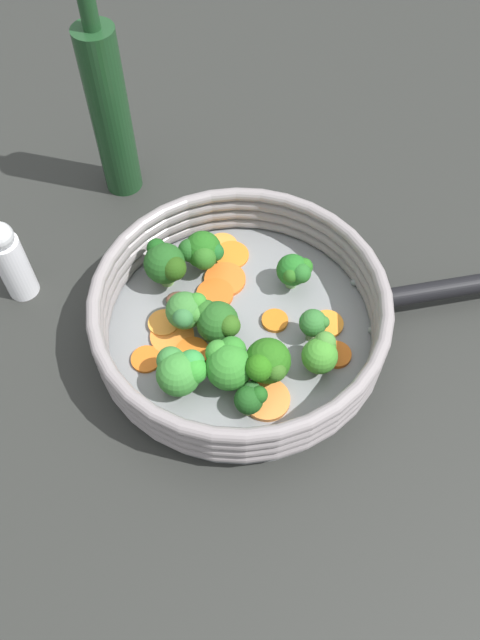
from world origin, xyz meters
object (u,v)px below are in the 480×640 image
object	(u,v)px
carrot_slice_1	(222,245)
broccoli_floret_5	(313,320)
carrot_slice_5	(328,324)
carrot_slice_0	(215,294)
carrot_slice_11	(192,352)
broccoli_floret_7	(187,311)
carrot_slice_3	(231,255)
carrot_slice_8	(146,359)
broccoli_floret_0	(165,263)
skillet	(240,332)
broccoli_floret_2	(202,251)
carrot_slice_10	(225,279)
broccoli_floret_1	(321,353)
broccoli_floret_4	(295,271)
carrot_slice_7	(275,321)
broccoli_floret_3	(181,370)
carrot_slice_2	(164,323)
carrot_slice_9	(267,399)
broccoli_floret_6	(216,321)
oil_bottle	(110,112)
carrot_slice_6	(172,336)
broccoli_floret_8	(228,363)
broccoli_floret_9	(267,363)
salt_shaker	(11,260)
carrot_slice_4	(336,355)

from	to	relation	value
carrot_slice_1	broccoli_floret_5	size ratio (longest dim) A/B	0.83
carrot_slice_1	carrot_slice_5	distance (m)	0.16
carrot_slice_0	carrot_slice_11	xyz separation A→B (m)	(-0.08, 0.01, 0.00)
carrot_slice_1	broccoli_floret_7	xyz separation A→B (m)	(-0.12, 0.02, 0.03)
carrot_slice_1	carrot_slice_3	bearing A→B (deg)	-134.46
carrot_slice_8	broccoli_floret_0	world-z (taller)	broccoli_floret_0
skillet	broccoli_floret_2	bearing A→B (deg)	36.43
broccoli_floret_7	broccoli_floret_0	bearing A→B (deg)	32.36
carrot_slice_3	broccoli_floret_5	size ratio (longest dim) A/B	0.95
skillet	broccoli_floret_0	size ratio (longest dim) A/B	5.24
carrot_slice_10	broccoli_floret_2	distance (m)	0.04
broccoli_floret_2	broccoli_floret_1	bearing A→B (deg)	-127.13
broccoli_floret_0	broccoli_floret_4	xyz separation A→B (m)	(0.02, -0.14, -0.01)
carrot_slice_7	broccoli_floret_0	xyz separation A→B (m)	(0.03, 0.13, 0.03)
broccoli_floret_3	carrot_slice_2	bearing A→B (deg)	28.24
carrot_slice_10	broccoli_floret_4	bearing A→B (deg)	-85.86
carrot_slice_9	broccoli_floret_4	bearing A→B (deg)	-3.72
carrot_slice_0	carrot_slice_10	distance (m)	0.02
carrot_slice_11	broccoli_floret_6	xyz separation A→B (m)	(0.03, -0.02, 0.02)
broccoli_floret_2	broccoli_floret_6	size ratio (longest dim) A/B	0.95
carrot_slice_7	broccoli_floret_4	world-z (taller)	broccoli_floret_4
carrot_slice_9	broccoli_floret_5	distance (m)	0.10
skillet	oil_bottle	size ratio (longest dim) A/B	1.08
carrot_slice_6	broccoli_floret_4	distance (m)	0.15
carrot_slice_3	broccoli_floret_8	bearing A→B (deg)	-171.38
broccoli_floret_7	broccoli_floret_9	bearing A→B (deg)	-118.01
carrot_slice_9	broccoli_floret_2	size ratio (longest dim) A/B	0.91
broccoli_floret_9	oil_bottle	xyz separation A→B (m)	(0.27, 0.23, 0.06)
carrot_slice_6	carrot_slice_9	xyz separation A→B (m)	(-0.06, -0.11, 0.00)
skillet	carrot_slice_11	bearing A→B (deg)	132.34
carrot_slice_0	broccoli_floret_1	world-z (taller)	broccoli_floret_1
skillet	carrot_slice_0	bearing A→B (deg)	42.48
carrot_slice_9	oil_bottle	xyz separation A→B (m)	(0.29, 0.23, 0.09)
carrot_slice_9	broccoli_floret_3	size ratio (longest dim) A/B	0.89
carrot_slice_8	broccoli_floret_0	size ratio (longest dim) A/B	0.56
broccoli_floret_0	salt_shaker	distance (m)	0.17
carrot_slice_10	salt_shaker	bearing A→B (deg)	99.35
carrot_slice_7	broccoli_floret_3	world-z (taller)	broccoli_floret_3
carrot_slice_2	carrot_slice_8	bearing A→B (deg)	170.06
carrot_slice_5	carrot_slice_7	size ratio (longest dim) A/B	1.18
broccoli_floret_1	carrot_slice_7	bearing A→B (deg)	47.88
broccoli_floret_0	carrot_slice_2	bearing A→B (deg)	-171.83
broccoli_floret_0	salt_shaker	xyz separation A→B (m)	(-0.03, 0.17, 0.00)
carrot_slice_3	carrot_slice_4	xyz separation A→B (m)	(-0.12, -0.13, 0.00)
carrot_slice_2	broccoli_floret_7	world-z (taller)	broccoli_floret_7
broccoli_floret_5	broccoli_floret_9	xyz separation A→B (m)	(-0.06, 0.04, 0.01)
broccoli_floret_0	broccoli_floret_2	xyz separation A→B (m)	(0.03, -0.03, -0.01)
carrot_slice_10	skillet	bearing A→B (deg)	-155.58
skillet	broccoli_floret_9	size ratio (longest dim) A/B	5.36
broccoli_floret_0	carrot_slice_10	bearing A→B (deg)	-78.57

